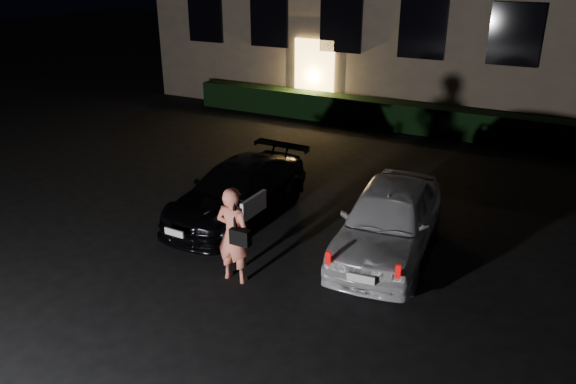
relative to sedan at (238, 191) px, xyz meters
The scene contains 5 objects.
ground 3.19m from the sedan, 63.56° to the right, with size 80.00×80.00×0.00m, color black.
hedge 7.82m from the sedan, 79.69° to the left, with size 15.00×0.70×0.85m, color black.
sedan is the anchor object (origin of this frame).
hatch 3.22m from the sedan, ahead, with size 1.90×3.94×1.30m.
man 2.51m from the sedan, 58.99° to the right, with size 0.68×0.40×1.66m.
Camera 1 is at (4.41, -6.09, 4.98)m, focal length 35.00 mm.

